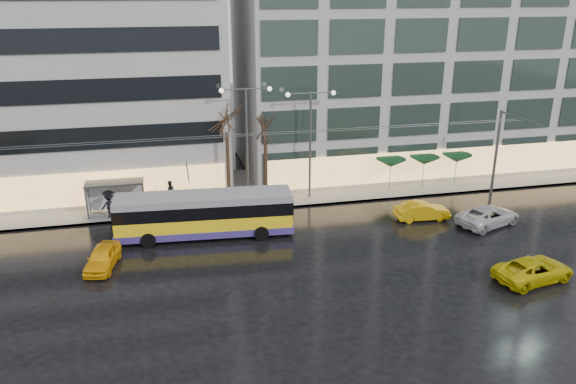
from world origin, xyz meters
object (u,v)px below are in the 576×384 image
object	(u,v)px
bus_shelter	(110,190)
taxi_a	(102,257)
trolleybus	(205,216)
street_lamp_near	(247,129)

from	to	relation	value
bus_shelter	taxi_a	world-z (taller)	bus_shelter
trolleybus	bus_shelter	world-z (taller)	trolleybus
trolleybus	street_lamp_near	bearing A→B (deg)	55.02
trolleybus	taxi_a	distance (m)	7.31
taxi_a	bus_shelter	bearing A→B (deg)	101.34
bus_shelter	street_lamp_near	world-z (taller)	street_lamp_near
bus_shelter	taxi_a	distance (m)	8.76
trolleybus	bus_shelter	xyz separation A→B (m)	(-6.50, 5.43, 0.47)
street_lamp_near	taxi_a	distance (m)	14.60
bus_shelter	trolleybus	bearing A→B (deg)	-39.88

